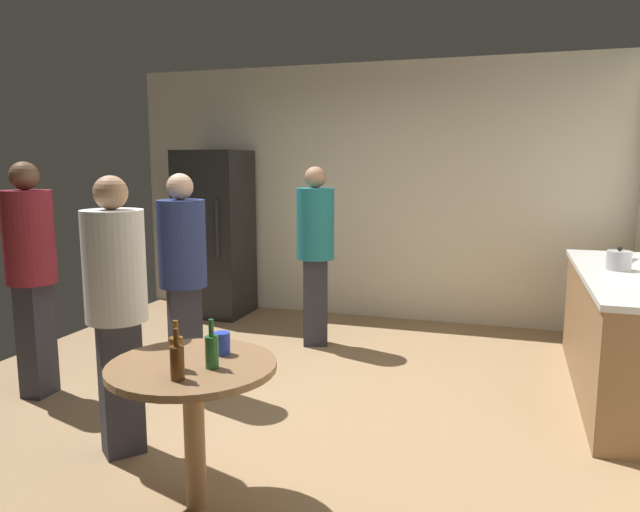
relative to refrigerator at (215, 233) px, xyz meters
name	(u,v)px	position (x,y,z in m)	size (l,w,h in m)	color
ground_plane	(278,414)	(1.61, -2.20, -0.95)	(5.20, 5.20, 0.10)	#9E7C56
wall_back	(368,193)	(1.61, 0.43, 0.45)	(5.32, 0.06, 2.70)	silver
refrigerator	(215,233)	(0.00, 0.00, 0.00)	(0.70, 0.68, 1.80)	black
kitchen_counter	(623,334)	(3.89, -1.22, -0.45)	(0.64, 2.22, 0.90)	olive
kettle	(619,260)	(3.85, -1.12, 0.07)	(0.24, 0.17, 0.18)	#B2B2B7
foreground_table	(193,384)	(1.68, -3.43, -0.27)	(0.80, 0.80, 0.73)	olive
beer_bottle_amber	(176,352)	(1.66, -3.53, -0.08)	(0.06, 0.06, 0.23)	#8C5919
beer_bottle_brown	(177,361)	(1.73, -3.64, -0.08)	(0.06, 0.06, 0.23)	#593314
beer_bottle_green	(212,350)	(1.80, -3.46, -0.08)	(0.06, 0.06, 0.23)	#26662D
plastic_cup_blue	(222,343)	(1.76, -3.27, -0.11)	(0.08, 0.08, 0.11)	blue
person_in_white_shirt	(116,296)	(1.00, -3.07, 0.03)	(0.48, 0.48, 1.60)	#2D2D38
person_in_teal_shirt	(315,242)	(1.41, -0.76, 0.06)	(0.43, 0.43, 1.64)	#2D2D38
person_in_navy_shirt	(183,267)	(0.86, -2.12, 0.03)	(0.48, 0.48, 1.60)	#2D2D38
person_in_maroon_shirt	(31,262)	(-0.12, -2.51, 0.08)	(0.36, 0.36, 1.68)	#2D2D38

